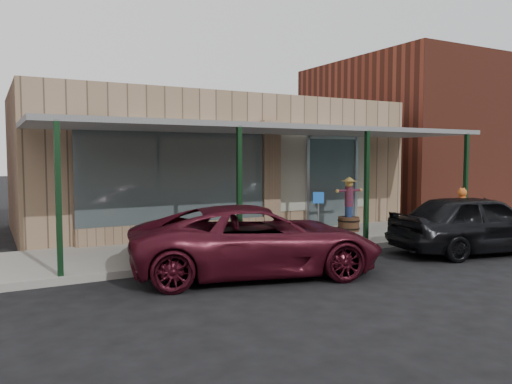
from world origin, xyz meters
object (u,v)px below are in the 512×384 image
handicap_sign (318,211)px  car_maroon (257,240)px  barrel_scarecrow (349,213)px  barrel_pumpkin (146,244)px  parked_sedan (477,223)px

handicap_sign → car_maroon: 2.81m
barrel_scarecrow → barrel_pumpkin: size_ratio=2.11×
barrel_pumpkin → handicap_sign: handicap_sign is taller
barrel_pumpkin → handicap_sign: bearing=-11.3°
parked_sedan → barrel_pumpkin: bearing=80.8°
barrel_pumpkin → car_maroon: bearing=-53.0°
car_maroon → barrel_pumpkin: bearing=51.4°
barrel_pumpkin → handicap_sign: 4.19m
barrel_pumpkin → parked_sedan: bearing=-20.9°
barrel_scarecrow → handicap_sign: barrel_scarecrow is taller
handicap_sign → barrel_scarecrow: bearing=53.9°
barrel_scarecrow → car_maroon: size_ratio=0.32×
barrel_scarecrow → barrel_pumpkin: bearing=-173.3°
barrel_scarecrow → handicap_sign: size_ratio=1.21×
barrel_scarecrow → parked_sedan: (1.02, -3.59, 0.04)m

